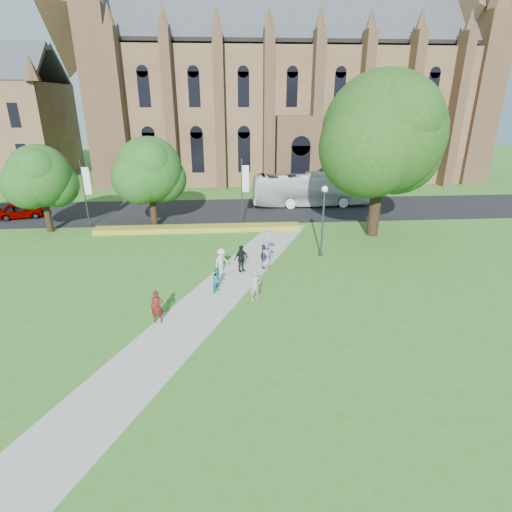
{
  "coord_description": "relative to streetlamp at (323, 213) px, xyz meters",
  "views": [
    {
      "loc": [
        0.61,
        -20.85,
        10.91
      ],
      "look_at": [
        2.36,
        2.7,
        1.6
      ],
      "focal_mm": 28.0,
      "sensor_mm": 36.0,
      "label": 1
    }
  ],
  "objects": [
    {
      "name": "footpath",
      "position": [
        -7.5,
        -5.5,
        -3.28
      ],
      "size": [
        15.58,
        28.54,
        0.04
      ],
      "primitive_type": "cube",
      "rotation": [
        0.0,
        0.0,
        -0.44
      ],
      "color": "#B2B2A8",
      "rests_on": "ground"
    },
    {
      "name": "streetlamp",
      "position": [
        0.0,
        0.0,
        0.0
      ],
      "size": [
        0.44,
        0.44,
        5.24
      ],
      "color": "#38383D",
      "rests_on": "ground"
    },
    {
      "name": "ground",
      "position": [
        -7.5,
        -6.5,
        -3.3
      ],
      "size": [
        160.0,
        160.0,
        0.0
      ],
      "primitive_type": "plane",
      "color": "#376C20",
      "rests_on": "ground"
    },
    {
      "name": "tour_coach",
      "position": [
        2.22,
        14.97,
        -1.52
      ],
      "size": [
        12.66,
        3.21,
        3.51
      ],
      "primitive_type": "imported",
      "rotation": [
        0.0,
        0.0,
        1.59
      ],
      "color": "white",
      "rests_on": "road"
    },
    {
      "name": "pedestrian_1",
      "position": [
        -7.56,
        -5.53,
        -2.49
      ],
      "size": [
        0.88,
        0.94,
        1.53
      ],
      "primitive_type": "imported",
      "rotation": [
        0.0,
        0.0,
        1.01
      ],
      "color": "#177464",
      "rests_on": "footpath"
    },
    {
      "name": "pedestrian_0",
      "position": [
        -10.64,
        -8.85,
        -2.37
      ],
      "size": [
        0.67,
        0.47,
        1.77
      ],
      "primitive_type": "imported",
      "rotation": [
        0.0,
        0.0,
        0.07
      ],
      "color": "#521412",
      "rests_on": "footpath"
    },
    {
      "name": "banner_pole_1",
      "position": [
        -19.39,
        8.7,
        0.09
      ],
      "size": [
        0.7,
        0.1,
        6.0
      ],
      "color": "#38383D",
      "rests_on": "ground"
    },
    {
      "name": "large_tree",
      "position": [
        5.5,
        4.5,
        5.07
      ],
      "size": [
        9.6,
        9.6,
        13.2
      ],
      "color": "#332114",
      "rests_on": "ground"
    },
    {
      "name": "pedestrian_5",
      "position": [
        -4.36,
        -1.99,
        -2.38
      ],
      "size": [
        1.33,
        1.63,
        1.74
      ],
      "primitive_type": "imported",
      "rotation": [
        0.0,
        0.0,
        0.97
      ],
      "color": "#25242B",
      "rests_on": "footpath"
    },
    {
      "name": "parasol",
      "position": [
        -4.11,
        -1.89,
        -1.04
      ],
      "size": [
        0.8,
        0.8,
        0.68
      ],
      "primitive_type": "imported",
      "rotation": [
        0.0,
        0.0,
        -0.04
      ],
      "color": "#C88D8E",
      "rests_on": "pedestrian_4"
    },
    {
      "name": "street_tree_1",
      "position": [
        -13.5,
        8.0,
        1.93
      ],
      "size": [
        5.6,
        5.6,
        8.05
      ],
      "color": "#332114",
      "rests_on": "ground"
    },
    {
      "name": "pedestrian_4",
      "position": [
        -4.29,
        -1.99,
        -2.32
      ],
      "size": [
        1.05,
        1.08,
        1.88
      ],
      "primitive_type": "imported",
      "rotation": [
        0.0,
        0.0,
        0.85
      ],
      "color": "slate",
      "rests_on": "footpath"
    },
    {
      "name": "flower_hedge",
      "position": [
        -9.5,
        6.7,
        -3.07
      ],
      "size": [
        18.0,
        1.4,
        0.45
      ],
      "primitive_type": "cube",
      "color": "gold",
      "rests_on": "ground"
    },
    {
      "name": "pedestrian_6",
      "position": [
        -5.39,
        -6.81,
        -2.33
      ],
      "size": [
        0.78,
        0.64,
        1.86
      ],
      "primitive_type": "imported",
      "rotation": [
        0.0,
        0.0,
        0.33
      ],
      "color": "gray",
      "rests_on": "footpath"
    },
    {
      "name": "road",
      "position": [
        -7.5,
        13.5,
        -3.29
      ],
      "size": [
        160.0,
        10.0,
        0.02
      ],
      "primitive_type": "cube",
      "color": "black",
      "rests_on": "ground"
    },
    {
      "name": "banner_pole_0",
      "position": [
        -5.39,
        8.7,
        0.09
      ],
      "size": [
        0.7,
        0.1,
        6.0
      ],
      "color": "#38383D",
      "rests_on": "ground"
    },
    {
      "name": "street_tree_0",
      "position": [
        -22.5,
        7.5,
        1.58
      ],
      "size": [
        5.2,
        5.2,
        7.5
      ],
      "color": "#332114",
      "rests_on": "ground"
    },
    {
      "name": "pedestrian_3",
      "position": [
        -6.06,
        -2.56,
        -2.33
      ],
      "size": [
        1.14,
        1.0,
        1.85
      ],
      "primitive_type": "imported",
      "rotation": [
        0.0,
        0.0,
        0.63
      ],
      "color": "black",
      "rests_on": "footpath"
    },
    {
      "name": "pedestrian_2",
      "position": [
        -7.36,
        -2.77,
        -2.4
      ],
      "size": [
        1.24,
        1.23,
        1.72
      ],
      "primitive_type": "imported",
      "rotation": [
        0.0,
        0.0,
        0.78
      ],
      "color": "silver",
      "rests_on": "footpath"
    },
    {
      "name": "car_0",
      "position": [
        -27.04,
        12.08,
        -2.55
      ],
      "size": [
        4.56,
        2.73,
        1.45
      ],
      "primitive_type": "imported",
      "rotation": [
        0.0,
        0.0,
        1.82
      ],
      "color": "gray",
      "rests_on": "road"
    },
    {
      "name": "cathedral",
      "position": [
        2.5,
        33.23,
        9.69
      ],
      "size": [
        52.6,
        18.25,
        28.0
      ],
      "color": "brown",
      "rests_on": "ground"
    }
  ]
}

